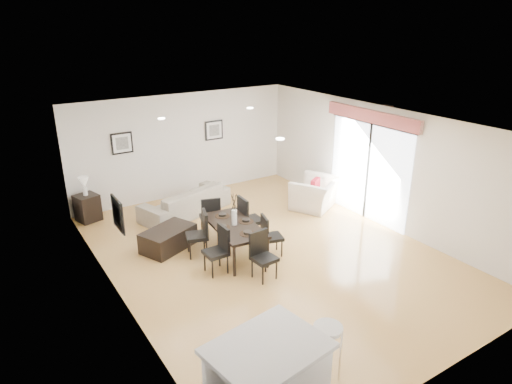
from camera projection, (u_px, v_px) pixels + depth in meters
ground at (269, 253)px, 9.25m from camera, size 8.00×8.00×0.00m
wall_back at (183, 146)px, 11.91m from camera, size 6.00×0.04×2.70m
wall_front at (453, 288)px, 5.62m from camera, size 6.00×0.04×2.70m
wall_left at (114, 228)px, 7.25m from camera, size 0.04×8.00×2.70m
wall_right at (379, 166)px, 10.28m from camera, size 0.04×8.00×2.70m
ceiling at (270, 122)px, 8.28m from camera, size 6.00×8.00×0.02m
sofa at (185, 201)px, 11.01m from camera, size 2.43×1.52×0.66m
armchair at (315, 193)px, 11.38m from camera, size 1.50×1.44×0.75m
courtyard_plant_a at (451, 192)px, 11.65m from camera, size 0.72×0.68×0.63m
courtyard_plant_b at (412, 178)px, 12.61m from camera, size 0.40×0.40×0.64m
dining_table at (234, 228)px, 9.00m from camera, size 0.95×1.67×0.66m
dining_chair_wnear at (219, 247)px, 8.44m from camera, size 0.41×0.41×0.90m
dining_chair_wfar at (201, 231)px, 9.04m from camera, size 0.52×0.52×0.93m
dining_chair_enear at (269, 233)px, 9.03m from camera, size 0.47×0.47×0.85m
dining_chair_efar at (247, 217)px, 9.61m from camera, size 0.47×0.47×0.99m
dining_chair_head at (262, 252)px, 8.26m from camera, size 0.43×0.43×0.90m
dining_chair_foot at (210, 215)px, 9.79m from camera, size 0.52×0.52×0.92m
vase at (234, 212)px, 8.88m from camera, size 0.84×1.28×0.65m
coffee_table at (168, 239)px, 9.39m from camera, size 1.26×1.03×0.43m
side_table at (88, 208)px, 10.66m from camera, size 0.59×0.59×0.63m
table_lamp at (84, 184)px, 10.45m from camera, size 0.23×0.23×0.44m
cushion at (315, 186)px, 11.16m from camera, size 0.38×0.29×0.38m
kitchen_island at (267, 378)px, 5.42m from camera, size 1.47×1.21×0.94m
bar_stool at (328, 334)px, 5.80m from camera, size 0.38×0.38×0.83m
framed_print_back_left at (122, 143)px, 10.97m from camera, size 0.52×0.04×0.52m
framed_print_back_right at (214, 130)px, 12.23m from camera, size 0.52×0.04×0.52m
framed_print_left_wall at (118, 214)px, 7.00m from camera, size 0.04×0.52×0.52m
sliding_door at (369, 150)px, 10.38m from camera, size 0.12×2.70×2.57m
courtyard at (434, 154)px, 12.71m from camera, size 6.00×6.00×2.00m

